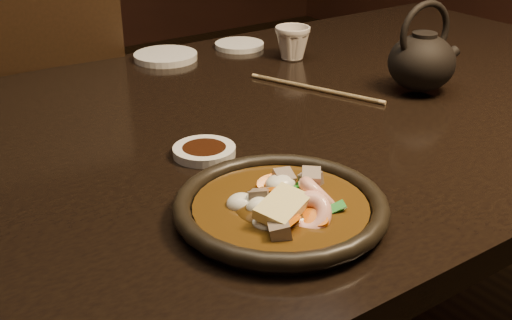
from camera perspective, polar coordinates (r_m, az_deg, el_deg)
table at (r=1.10m, az=2.92°, el=0.77°), size 1.60×0.90×0.75m
chair at (r=1.54m, az=-20.48°, el=1.16°), size 0.50×0.50×0.98m
plate at (r=0.75m, az=2.21°, el=-4.26°), size 0.25×0.25×0.03m
stirfry at (r=0.74m, az=2.44°, el=-4.00°), size 0.13×0.14×0.05m
soy_dish at (r=0.90m, az=-4.62°, el=0.80°), size 0.09×0.09×0.01m
saucer_left at (r=1.34m, az=-8.04°, el=9.11°), size 0.13×0.13×0.01m
saucer_right at (r=1.41m, az=-1.49°, el=10.17°), size 0.11×0.11×0.01m
tea_cup at (r=1.33m, az=3.25°, el=10.45°), size 0.08×0.08×0.07m
chopsticks at (r=1.15m, az=5.30°, el=6.35°), size 0.11×0.25×0.01m
teapot at (r=1.16m, az=14.56°, el=8.66°), size 0.14×0.12×0.16m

